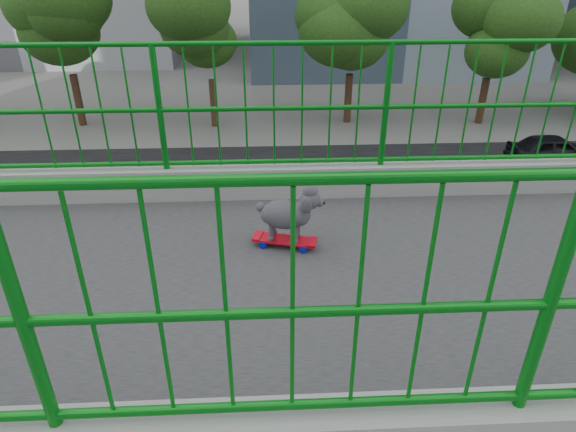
% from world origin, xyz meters
% --- Properties ---
extents(road, '(18.00, 90.00, 0.02)m').
position_xyz_m(road, '(-13.00, 0.00, 0.01)').
color(road, black).
rests_on(road, ground).
extents(railing, '(3.00, 24.00, 1.42)m').
position_xyz_m(railing, '(0.00, 0.00, 7.21)').
color(railing, gray).
rests_on(railing, footbridge).
extents(street_trees, '(5.30, 60.40, 7.26)m').
position_xyz_m(street_trees, '(-26.03, 1.06, 4.72)').
color(street_trees, black).
rests_on(street_trees, ground).
extents(skateboard, '(0.28, 0.53, 0.07)m').
position_xyz_m(skateboard, '(-0.46, -0.95, 7.05)').
color(skateboard, red).
rests_on(skateboard, footbridge).
extents(poodle, '(0.31, 0.52, 0.45)m').
position_xyz_m(poodle, '(-0.45, -0.92, 7.31)').
color(poodle, '#302D33').
rests_on(poodle, skateboard).
extents(car_0, '(1.57, 3.89, 1.33)m').
position_xyz_m(car_0, '(-6.00, -5.45, 0.66)').
color(car_0, black).
rests_on(car_0, ground).
extents(car_2, '(2.62, 5.69, 1.58)m').
position_xyz_m(car_2, '(-12.40, -3.67, 0.79)').
color(car_2, '#B8070B').
rests_on(car_2, ground).
extents(car_3, '(2.09, 5.14, 1.49)m').
position_xyz_m(car_3, '(-15.60, -1.28, 0.75)').
color(car_3, '#B8070B').
rests_on(car_3, ground).
extents(car_4, '(1.75, 4.34, 1.48)m').
position_xyz_m(car_4, '(-18.80, 12.86, 0.74)').
color(car_4, black).
rests_on(car_4, ground).
extents(car_5, '(1.39, 3.98, 1.31)m').
position_xyz_m(car_5, '(-6.00, 5.06, 0.66)').
color(car_5, '#B8070B').
rests_on(car_5, ground).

